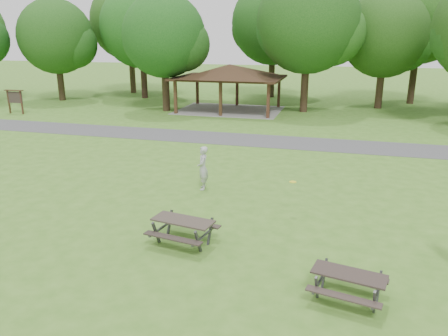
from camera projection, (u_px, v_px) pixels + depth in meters
ground at (157, 244)px, 13.20m from camera, size 160.00×160.00×0.00m
asphalt_path at (252, 140)px, 26.11m from camera, size 120.00×3.20×0.02m
pavilion at (230, 73)px, 35.44m from camera, size 8.60×7.01×3.76m
notice_board at (15, 97)px, 34.45m from camera, size 1.60×0.30×1.88m
tree_row_b at (57, 39)px, 40.35m from camera, size 7.14×6.80×9.28m
tree_row_c at (142, 29)px, 41.55m from camera, size 8.19×7.80×10.67m
tree_row_d at (165, 38)px, 34.53m from camera, size 6.93×6.60×9.27m
tree_row_e at (309, 25)px, 33.76m from camera, size 8.40×8.00×11.02m
tree_row_f at (386, 37)px, 35.75m from camera, size 7.35×7.00×9.55m
tree_deep_a at (130, 24)px, 45.36m from camera, size 8.40×8.00×11.38m
tree_deep_b at (274, 25)px, 42.11m from camera, size 8.40×8.00×11.13m
tree_deep_c at (422, 18)px, 37.75m from camera, size 8.82×8.40×11.90m
picnic_table_middle at (183, 225)px, 13.06m from camera, size 2.07×1.77×0.80m
picnic_table_far at (349, 280)px, 10.26m from camera, size 1.94×1.68×0.74m
frisbee_in_flight at (293, 182)px, 14.97m from camera, size 0.29×0.29×0.02m
frisbee_thrower at (203, 168)px, 17.64m from camera, size 0.59×0.74×1.79m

